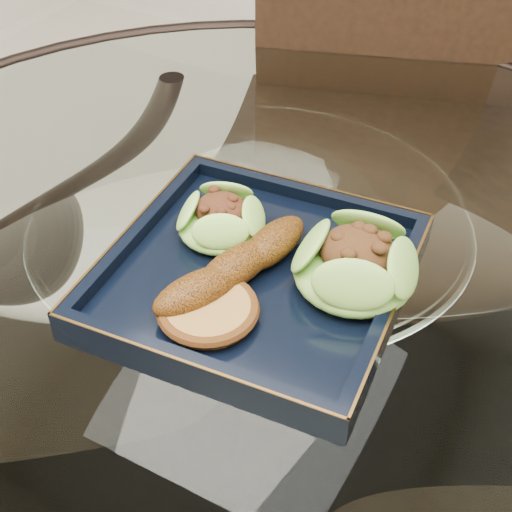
% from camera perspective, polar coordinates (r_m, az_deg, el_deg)
% --- Properties ---
extents(dining_table, '(1.13, 1.13, 0.77)m').
position_cam_1_polar(dining_table, '(0.84, -0.40, -8.06)').
color(dining_table, white).
rests_on(dining_table, ground).
extents(dining_chair, '(0.54, 0.54, 0.99)m').
position_cam_1_polar(dining_chair, '(1.13, 9.36, 3.55)').
color(dining_chair, '#311C10').
rests_on(dining_chair, ground).
extents(navy_plate, '(0.29, 0.29, 0.02)m').
position_cam_1_polar(navy_plate, '(0.67, -0.00, -1.92)').
color(navy_plate, black).
rests_on(navy_plate, dining_table).
extents(lettuce_wrap_left, '(0.09, 0.09, 0.03)m').
position_cam_1_polar(lettuce_wrap_left, '(0.70, -2.81, 2.76)').
color(lettuce_wrap_left, '#66AF33').
rests_on(lettuce_wrap_left, navy_plate).
extents(lettuce_wrap_right, '(0.13, 0.13, 0.04)m').
position_cam_1_polar(lettuce_wrap_right, '(0.65, 7.91, -0.90)').
color(lettuce_wrap_right, '#5B9A2C').
rests_on(lettuce_wrap_right, navy_plate).
extents(roasted_plantain, '(0.09, 0.18, 0.03)m').
position_cam_1_polar(roasted_plantain, '(0.65, -1.59, -0.83)').
color(roasted_plantain, '#69370B').
rests_on(roasted_plantain, navy_plate).
extents(crumb_patty, '(0.10, 0.10, 0.01)m').
position_cam_1_polar(crumb_patty, '(0.62, -3.85, -4.40)').
color(crumb_patty, '#A97C38').
rests_on(crumb_patty, navy_plate).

